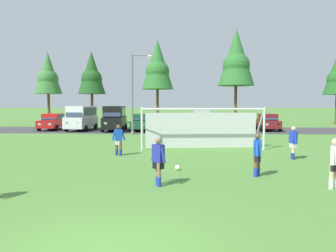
# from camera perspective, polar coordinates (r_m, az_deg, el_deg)

# --- Properties ---
(ground_plane) EXTENTS (400.00, 400.00, 0.00)m
(ground_plane) POSITION_cam_1_polar(r_m,az_deg,el_deg) (20.79, -1.60, -3.62)
(ground_plane) COLOR #518438
(parking_lot_strip) EXTENTS (52.00, 8.40, 0.01)m
(parking_lot_strip) POSITION_cam_1_polar(r_m,az_deg,el_deg) (33.30, -0.19, -0.73)
(parking_lot_strip) COLOR #3D3D3F
(parking_lot_strip) RESTS_ON ground
(soccer_ball) EXTENTS (0.22, 0.22, 0.22)m
(soccer_ball) POSITION_cam_1_polar(r_m,az_deg,el_deg) (13.32, 1.73, -7.46)
(soccer_ball) COLOR white
(soccer_ball) RESTS_ON ground
(soccer_goal) EXTENTS (7.55, 2.54, 2.57)m
(soccer_goal) POSITION_cam_1_polar(r_m,az_deg,el_deg) (19.82, 6.02, -0.26)
(soccer_goal) COLOR white
(soccer_goal) RESTS_ON ground
(player_striker_near) EXTENTS (0.29, 0.73, 1.64)m
(player_striker_near) POSITION_cam_1_polar(r_m,az_deg,el_deg) (12.58, 15.68, -5.00)
(player_striker_near) COLOR brown
(player_striker_near) RESTS_ON ground
(player_midfield_center) EXTENTS (0.57, 0.59, 1.64)m
(player_midfield_center) POSITION_cam_1_polar(r_m,az_deg,el_deg) (10.76, -1.75, -6.37)
(player_midfield_center) COLOR #936B4C
(player_midfield_center) RESTS_ON ground
(player_defender_far) EXTENTS (0.47, 0.66, 1.64)m
(player_defender_far) POSITION_cam_1_polar(r_m,az_deg,el_deg) (11.71, 27.63, -5.97)
(player_defender_far) COLOR beige
(player_defender_far) RESTS_ON ground
(player_winger_left) EXTENTS (0.75, 0.33, 1.64)m
(player_winger_left) POSITION_cam_1_polar(r_m,az_deg,el_deg) (17.17, -8.85, -2.51)
(player_winger_left) COLOR brown
(player_winger_left) RESTS_ON ground
(player_winger_right) EXTENTS (0.33, 0.75, 1.64)m
(player_winger_right) POSITION_cam_1_polar(r_m,az_deg,el_deg) (17.00, 21.49, -2.81)
(player_winger_right) COLOR beige
(player_winger_right) RESTS_ON ground
(parked_car_slot_far_left) EXTENTS (2.12, 4.24, 1.72)m
(parked_car_slot_far_left) POSITION_cam_1_polar(r_m,az_deg,el_deg) (35.55, -19.96, 0.74)
(parked_car_slot_far_left) COLOR red
(parked_car_slot_far_left) RESTS_ON ground
(parked_car_slot_left) EXTENTS (2.45, 4.92, 2.52)m
(parked_car_slot_left) POSITION_cam_1_polar(r_m,az_deg,el_deg) (34.06, -15.20, 1.49)
(parked_car_slot_left) COLOR silver
(parked_car_slot_left) RESTS_ON ground
(parked_car_slot_center_left) EXTENTS (2.45, 4.92, 2.52)m
(parked_car_slot_center_left) POSITION_cam_1_polar(r_m,az_deg,el_deg) (32.80, -9.52, 1.48)
(parked_car_slot_center_left) COLOR black
(parked_car_slot_center_left) RESTS_ON ground
(parked_car_slot_center) EXTENTS (2.12, 4.24, 1.72)m
(parked_car_slot_center) POSITION_cam_1_polar(r_m,az_deg,el_deg) (32.43, -4.68, 0.67)
(parked_car_slot_center) COLOR #194C2D
(parked_car_slot_center) RESTS_ON ground
(parked_car_slot_center_right) EXTENTS (2.21, 4.29, 1.72)m
(parked_car_slot_center_right) POSITION_cam_1_polar(r_m,az_deg,el_deg) (34.27, 2.28, 0.86)
(parked_car_slot_center_right) COLOR tan
(parked_car_slot_center_right) RESTS_ON ground
(parked_car_slot_right) EXTENTS (2.24, 4.65, 2.16)m
(parked_car_slot_right) POSITION_cam_1_polar(r_m,az_deg,el_deg) (34.50, 6.05, 1.26)
(parked_car_slot_right) COLOR #B2B2BC
(parked_car_slot_right) RESTS_ON ground
(parked_car_slot_far_right) EXTENTS (2.13, 4.25, 1.72)m
(parked_car_slot_far_right) POSITION_cam_1_polar(r_m,az_deg,el_deg) (33.48, 12.48, 0.70)
(parked_car_slot_far_right) COLOR navy
(parked_car_slot_far_right) RESTS_ON ground
(parked_car_slot_end) EXTENTS (2.20, 4.28, 1.72)m
(parked_car_slot_end) POSITION_cam_1_polar(r_m,az_deg,el_deg) (34.36, 17.42, 0.69)
(parked_car_slot_end) COLOR maroon
(parked_car_slot_end) RESTS_ON ground
(tree_left_edge) EXTENTS (3.73, 3.73, 9.95)m
(tree_left_edge) POSITION_cam_1_polar(r_m,az_deg,el_deg) (48.04, -20.69, 8.63)
(tree_left_edge) COLOR brown
(tree_left_edge) RESTS_ON ground
(tree_mid_left) EXTENTS (3.66, 3.66, 9.77)m
(tree_mid_left) POSITION_cam_1_polar(r_m,az_deg,el_deg) (44.32, -13.52, 9.03)
(tree_mid_left) COLOR brown
(tree_mid_left) RESTS_ON ground
(tree_center_back) EXTENTS (4.25, 4.25, 11.32)m
(tree_center_back) POSITION_cam_1_polar(r_m,az_deg,el_deg) (43.35, -1.90, 10.67)
(tree_center_back) COLOR brown
(tree_center_back) RESTS_ON ground
(tree_mid_right) EXTENTS (4.53, 4.53, 12.08)m
(tree_mid_right) POSITION_cam_1_polar(r_m,az_deg,el_deg) (41.56, 12.12, 11.60)
(tree_mid_right) COLOR brown
(tree_mid_right) RESTS_ON ground
(street_lamp) EXTENTS (2.00, 0.32, 7.13)m
(street_lamp) POSITION_cam_1_polar(r_m,az_deg,el_deg) (28.76, -6.06, 5.87)
(street_lamp) COLOR slate
(street_lamp) RESTS_ON ground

